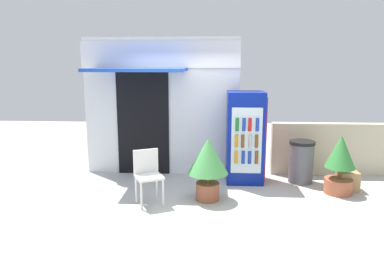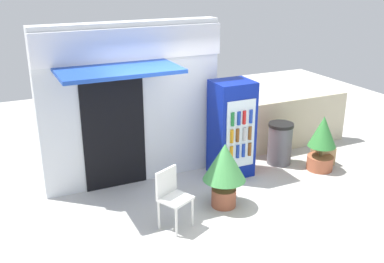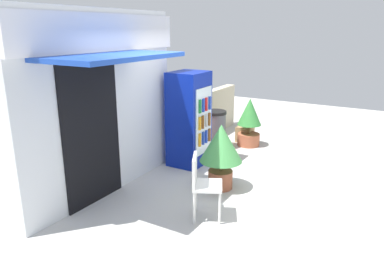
# 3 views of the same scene
# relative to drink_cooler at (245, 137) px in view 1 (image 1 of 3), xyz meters

# --- Properties ---
(ground) EXTENTS (16.00, 16.00, 0.00)m
(ground) POSITION_rel_drink_cooler_xyz_m (-1.03, -1.16, -0.88)
(ground) COLOR beige
(storefront_building) EXTENTS (3.16, 1.33, 2.80)m
(storefront_building) POSITION_rel_drink_cooler_xyz_m (-1.71, 0.54, 0.59)
(storefront_building) COLOR silver
(storefront_building) RESTS_ON ground
(drink_cooler) EXTENTS (0.72, 0.67, 1.76)m
(drink_cooler) POSITION_rel_drink_cooler_xyz_m (0.00, 0.00, 0.00)
(drink_cooler) COLOR navy
(drink_cooler) RESTS_ON ground
(plastic_chair) EXTENTS (0.54, 0.53, 0.89)m
(plastic_chair) POSITION_rel_drink_cooler_xyz_m (-1.69, -1.20, -0.35)
(plastic_chair) COLOR silver
(plastic_chair) RESTS_ON ground
(potted_plant_near_shop) EXTENTS (0.68, 0.68, 1.07)m
(potted_plant_near_shop) POSITION_rel_drink_cooler_xyz_m (-0.71, -1.00, -0.20)
(potted_plant_near_shop) COLOR #995138
(potted_plant_near_shop) RESTS_ON ground
(potted_plant_curbside) EXTENTS (0.52, 0.52, 1.06)m
(potted_plant_curbside) POSITION_rel_drink_cooler_xyz_m (1.61, -0.56, -0.29)
(potted_plant_curbside) COLOR #AD5B3D
(potted_plant_curbside) RESTS_ON ground
(trash_bin) EXTENTS (0.48, 0.48, 0.82)m
(trash_bin) POSITION_rel_drink_cooler_xyz_m (1.09, 0.01, -0.47)
(trash_bin) COLOR #595960
(trash_bin) RESTS_ON ground
(stone_boundary_wall) EXTENTS (2.54, 0.21, 1.08)m
(stone_boundary_wall) POSITION_rel_drink_cooler_xyz_m (1.86, 0.58, -0.34)
(stone_boundary_wall) COLOR beige
(stone_boundary_wall) RESTS_ON ground
(cardboard_box) EXTENTS (0.36, 0.34, 0.35)m
(cardboard_box) POSITION_rel_drink_cooler_xyz_m (1.84, -0.38, -0.70)
(cardboard_box) COLOR tan
(cardboard_box) RESTS_ON ground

